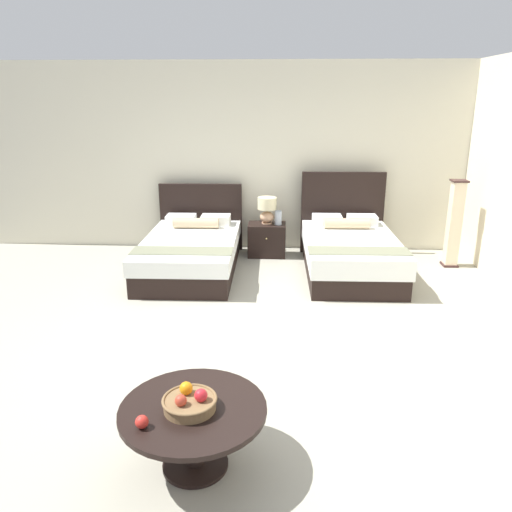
{
  "coord_description": "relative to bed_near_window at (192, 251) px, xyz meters",
  "views": [
    {
      "loc": [
        0.12,
        -4.41,
        2.31
      ],
      "look_at": [
        -0.12,
        0.61,
        0.7
      ],
      "focal_mm": 34.84,
      "sensor_mm": 36.0,
      "label": 1
    }
  ],
  "objects": [
    {
      "name": "table_lamp",
      "position": [
        1.03,
        0.73,
        0.46
      ],
      "size": [
        0.28,
        0.28,
        0.4
      ],
      "color": "tan",
      "rests_on": "nightstand"
    },
    {
      "name": "loose_apple",
      "position": [
        0.42,
        -4.1,
        0.22
      ],
      "size": [
        0.08,
        0.08,
        0.08
      ],
      "color": "red",
      "rests_on": "coffee_table"
    },
    {
      "name": "bed_near_corner",
      "position": [
        2.18,
        0.0,
        0.03
      ],
      "size": [
        1.26,
        2.06,
        1.25
      ],
      "color": "black",
      "rests_on": "ground"
    },
    {
      "name": "nightstand",
      "position": [
        1.03,
        0.71,
        -0.02
      ],
      "size": [
        0.56,
        0.42,
        0.49
      ],
      "color": "black",
      "rests_on": "ground"
    },
    {
      "name": "ground_plane",
      "position": [
        1.09,
        -2.13,
        -0.28
      ],
      "size": [
        9.61,
        10.27,
        0.02
      ],
      "primitive_type": "cube",
      "color": "#A49F8E"
    },
    {
      "name": "vase",
      "position": [
        1.2,
        0.67,
        0.33
      ],
      "size": [
        0.1,
        0.1,
        0.21
      ],
      "color": "#B2BCC7",
      "rests_on": "nightstand"
    },
    {
      "name": "wall_back",
      "position": [
        1.09,
        1.2,
        1.15
      ],
      "size": [
        9.61,
        0.12,
        2.84
      ],
      "primitive_type": "cube",
      "color": "beige",
      "rests_on": "ground"
    },
    {
      "name": "floor_lamp_corner",
      "position": [
        3.67,
        0.34,
        0.34
      ],
      "size": [
        0.21,
        0.21,
        1.23
      ],
      "color": "#3F2624",
      "rests_on": "ground"
    },
    {
      "name": "coffee_table",
      "position": [
        0.69,
        -3.89,
        0.08
      ],
      "size": [
        0.94,
        0.94,
        0.45
      ],
      "color": "black",
      "rests_on": "ground"
    },
    {
      "name": "bed_near_window",
      "position": [
        0.0,
        0.0,
        0.0
      ],
      "size": [
        1.29,
        2.18,
        1.04
      ],
      "color": "black",
      "rests_on": "ground"
    },
    {
      "name": "fruit_bowl",
      "position": [
        0.67,
        -3.91,
        0.23
      ],
      "size": [
        0.35,
        0.35,
        0.15
      ],
      "color": "brown",
      "rests_on": "coffee_table"
    }
  ]
}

